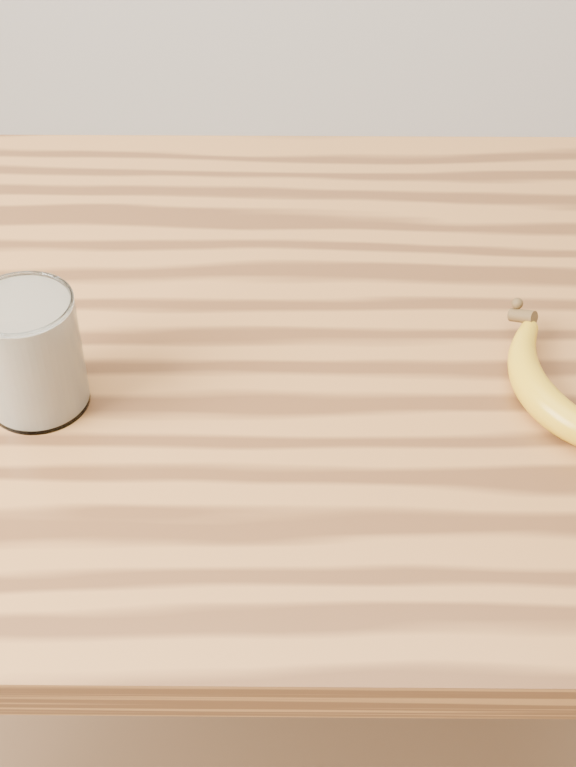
{
  "coord_description": "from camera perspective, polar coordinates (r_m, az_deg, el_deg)",
  "views": [
    {
      "loc": [
        0.12,
        -0.82,
        1.57
      ],
      "look_at": [
        0.11,
        -0.11,
        0.93
      ],
      "focal_mm": 50.0,
      "sensor_mm": 36.0,
      "label": 1
    }
  ],
  "objects": [
    {
      "name": "banana",
      "position": [
        0.99,
        13.41,
        -0.94
      ],
      "size": [
        0.21,
        0.29,
        0.03
      ],
      "primitive_type": null,
      "rotation": [
        0.0,
        0.0,
        0.43
      ],
      "color": "gold",
      "rests_on": "table"
    },
    {
      "name": "smoothie_glass",
      "position": [
        0.97,
        -13.58,
        1.6
      ],
      "size": [
        0.09,
        0.09,
        0.12
      ],
      "color": "white",
      "rests_on": "table"
    },
    {
      "name": "table",
      "position": [
        1.15,
        -5.59,
        -2.32
      ],
      "size": [
        1.2,
        0.8,
        0.9
      ],
      "color": "#995F2C",
      "rests_on": "ground"
    }
  ]
}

